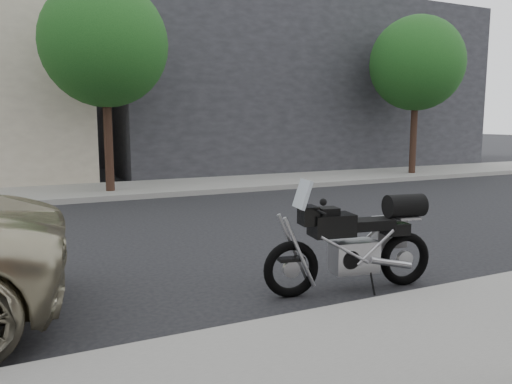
{
  "coord_description": "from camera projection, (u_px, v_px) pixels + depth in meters",
  "views": [
    {
      "loc": [
        4.26,
        8.27,
        2.12
      ],
      "look_at": [
        0.66,
        0.69,
        0.9
      ],
      "focal_mm": 35.0,
      "sensor_mm": 36.0,
      "label": 1
    }
  ],
  "objects": [
    {
      "name": "ground",
      "position": [
        271.0,
        232.0,
        9.51
      ],
      "size": [
        120.0,
        120.0,
        0.0
      ],
      "primitive_type": "plane",
      "color": "black",
      "rests_on": "ground"
    },
    {
      "name": "far_sidewalk",
      "position": [
        175.0,
        187.0,
        15.3
      ],
      "size": [
        44.0,
        3.0,
        0.15
      ],
      "primitive_type": "cube",
      "color": "gray",
      "rests_on": "ground"
    },
    {
      "name": "far_building_dark",
      "position": [
        273.0,
        91.0,
        24.04
      ],
      "size": [
        16.0,
        11.0,
        7.0
      ],
      "color": "#26262B",
      "rests_on": "ground"
    },
    {
      "name": "street_tree_left",
      "position": [
        417.0,
        64.0,
        18.1
      ],
      "size": [
        3.4,
        3.4,
        5.7
      ],
      "color": "#332017",
      "rests_on": "far_sidewalk"
    },
    {
      "name": "street_tree_mid",
      "position": [
        104.0,
        44.0,
        13.42
      ],
      "size": [
        3.4,
        3.4,
        5.7
      ],
      "color": "#332017",
      "rests_on": "far_sidewalk"
    },
    {
      "name": "motorcycle",
      "position": [
        360.0,
        241.0,
        6.22
      ],
      "size": [
        2.25,
        0.76,
        1.43
      ],
      "rotation": [
        0.0,
        0.0,
        -0.15
      ],
      "color": "black",
      "rests_on": "ground"
    }
  ]
}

